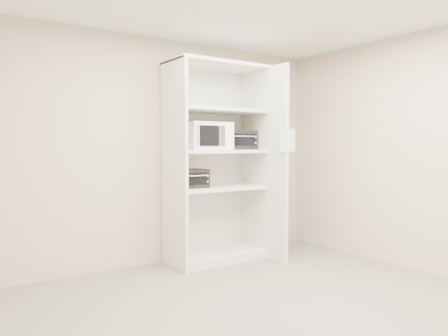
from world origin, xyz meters
TOP-DOWN VIEW (x-y plane):
  - floor at (0.00, 0.00)m, footprint 4.50×4.00m
  - wall_back at (0.00, 2.00)m, footprint 4.50×0.02m
  - wall_right at (2.25, 0.00)m, footprint 0.02×4.00m
  - shelving_unit at (0.67, 1.70)m, footprint 1.24×0.92m
  - microwave at (0.45, 1.69)m, footprint 0.56×0.43m
  - toaster_oven_upper at (0.97, 1.76)m, footprint 0.44×0.33m
  - toaster_oven_lower at (0.25, 1.73)m, footprint 0.41×0.31m
  - paper_sign at (1.22, 1.07)m, footprint 0.21×0.02m

SIDE VIEW (x-z plane):
  - floor at x=0.00m, z-range -0.01..0.01m
  - toaster_oven_lower at x=0.25m, z-range 0.92..1.14m
  - shelving_unit at x=0.67m, z-range -0.08..2.34m
  - wall_back at x=0.00m, z-range 0.00..2.70m
  - wall_right at x=2.25m, z-range 0.00..2.70m
  - paper_sign at x=1.22m, z-range 1.35..1.62m
  - toaster_oven_upper at x=0.97m, z-range 1.37..1.62m
  - microwave at x=0.45m, z-range 1.37..1.70m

